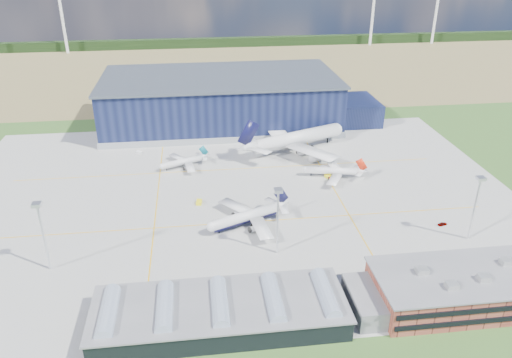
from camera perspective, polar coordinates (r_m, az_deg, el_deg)
name	(u,v)px	position (r m, az deg, el deg)	size (l,w,h in m)	color
ground	(237,209)	(186.20, -2.16, -3.41)	(600.00, 600.00, 0.00)	#29521E
apron	(235,196)	(194.92, -2.43, -1.97)	(220.00, 160.00, 0.08)	#A0A09B
farmland	(211,68)	(392.58, -5.20, 12.51)	(600.00, 220.00, 0.01)	olive
treeline	(207,43)	(469.93, -5.67, 15.24)	(600.00, 8.00, 8.00)	black
hangar	(226,102)	(269.00, -3.48, 8.75)	(145.00, 62.00, 26.10)	#101738
ops_building	(457,288)	(150.14, 22.00, -11.51)	(46.00, 23.00, 10.90)	brown
glass_concourse	(234,311)	(134.53, -2.57, -14.79)	(78.00, 23.00, 8.60)	black
light_mast_west	(41,226)	(158.98, -23.34, -4.93)	(2.60, 2.60, 23.00)	silver
light_mast_center	(278,211)	(153.81, 2.50, -3.65)	(2.60, 2.60, 23.00)	silver
light_mast_east	(476,198)	(175.87, 23.89, -2.01)	(2.60, 2.60, 23.00)	silver
airliner_navy	(246,212)	(173.26, -1.20, -3.74)	(33.58, 32.85, 10.95)	silver
airliner_red	(332,167)	(210.58, 8.68, 1.32)	(27.31, 26.72, 8.91)	silver
airliner_widebody	(297,131)	(233.79, 4.70, 5.45)	(58.56, 57.29, 19.10)	silver
airliner_regional	(182,159)	(219.90, -8.44, 2.28)	(23.89, 23.37, 7.79)	silver
gse_tug_a	(199,202)	(190.30, -6.53, -2.65)	(1.97, 3.22, 1.34)	#FDF016
gse_cart_a	(284,204)	(187.70, 3.22, -2.93)	(2.25, 3.37, 1.46)	silver
gse_van_b	(325,170)	(215.57, 7.90, 1.02)	(2.36, 5.14, 2.36)	silver
gse_tug_c	(328,176)	(211.18, 8.28, 0.29)	(1.92, 3.07, 1.34)	#FDF016
gse_cart_b	(139,152)	(238.91, -13.25, 2.97)	(1.84, 2.77, 1.20)	silver
gse_van_c	(398,271)	(157.62, 15.91, -10.11)	(2.38, 4.96, 2.38)	silver
car_a	(443,224)	(187.40, 20.54, -4.83)	(1.38, 3.42, 1.17)	#99999E
car_b	(203,293)	(145.57, -6.06, -12.83)	(1.18, 3.39, 1.12)	#99999E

